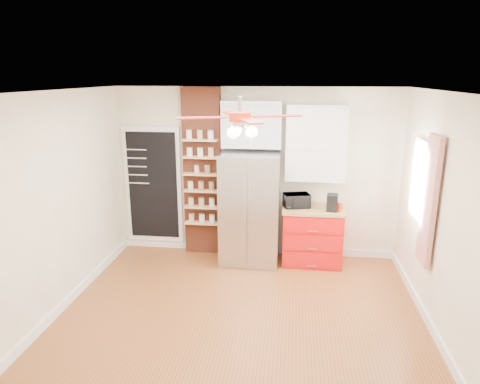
# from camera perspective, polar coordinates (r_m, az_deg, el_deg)

# --- Properties ---
(floor) EXTENTS (4.50, 4.50, 0.00)m
(floor) POSITION_cam_1_polar(r_m,az_deg,el_deg) (5.51, 0.02, -16.08)
(floor) COLOR brown
(floor) RESTS_ON ground
(ceiling) EXTENTS (4.50, 4.50, 0.00)m
(ceiling) POSITION_cam_1_polar(r_m,az_deg,el_deg) (4.70, 0.02, 13.26)
(ceiling) COLOR white
(ceiling) RESTS_ON wall_back
(wall_back) EXTENTS (4.50, 0.02, 2.70)m
(wall_back) POSITION_cam_1_polar(r_m,az_deg,el_deg) (6.86, 2.10, 2.54)
(wall_back) COLOR #FDF1CB
(wall_back) RESTS_ON floor
(wall_front) EXTENTS (4.50, 0.02, 2.70)m
(wall_front) POSITION_cam_1_polar(r_m,az_deg,el_deg) (3.12, -4.70, -13.92)
(wall_front) COLOR #FDF1CB
(wall_front) RESTS_ON floor
(wall_left) EXTENTS (0.02, 4.00, 2.70)m
(wall_left) POSITION_cam_1_polar(r_m,az_deg,el_deg) (5.66, -23.21, -1.51)
(wall_left) COLOR #FDF1CB
(wall_left) RESTS_ON floor
(wall_right) EXTENTS (0.02, 4.00, 2.70)m
(wall_right) POSITION_cam_1_polar(r_m,az_deg,el_deg) (5.18, 25.61, -3.30)
(wall_right) COLOR #FDF1CB
(wall_right) RESTS_ON floor
(chalkboard) EXTENTS (0.95, 0.05, 1.95)m
(chalkboard) POSITION_cam_1_polar(r_m,az_deg,el_deg) (7.23, -11.50, 0.87)
(chalkboard) COLOR white
(chalkboard) RESTS_ON wall_back
(brick_pillar) EXTENTS (0.60, 0.16, 2.70)m
(brick_pillar) POSITION_cam_1_polar(r_m,az_deg,el_deg) (6.90, -5.01, 2.58)
(brick_pillar) COLOR brown
(brick_pillar) RESTS_ON floor
(fridge) EXTENTS (0.90, 0.70, 1.75)m
(fridge) POSITION_cam_1_polar(r_m,az_deg,el_deg) (6.63, 1.35, -2.16)
(fridge) COLOR #BBBBC0
(fridge) RESTS_ON floor
(upper_glass_cabinet) EXTENTS (0.90, 0.35, 0.70)m
(upper_glass_cabinet) POSITION_cam_1_polar(r_m,az_deg,el_deg) (6.55, 1.59, 9.04)
(upper_glass_cabinet) COLOR white
(upper_glass_cabinet) RESTS_ON wall_back
(red_cabinet) EXTENTS (0.94, 0.64, 0.90)m
(red_cabinet) POSITION_cam_1_polar(r_m,az_deg,el_deg) (6.79, 9.57, -5.72)
(red_cabinet) COLOR red
(red_cabinet) RESTS_ON floor
(upper_shelf_unit) EXTENTS (0.90, 0.30, 1.15)m
(upper_shelf_unit) POSITION_cam_1_polar(r_m,az_deg,el_deg) (6.59, 10.07, 6.44)
(upper_shelf_unit) COLOR white
(upper_shelf_unit) RESTS_ON wall_back
(window) EXTENTS (0.04, 0.75, 1.05)m
(window) POSITION_cam_1_polar(r_m,az_deg,el_deg) (5.95, 23.04, 1.28)
(window) COLOR white
(window) RESTS_ON wall_right
(curtain) EXTENTS (0.06, 0.40, 1.55)m
(curtain) POSITION_cam_1_polar(r_m,az_deg,el_deg) (5.45, 23.92, -1.13)
(curtain) COLOR red
(curtain) RESTS_ON wall_right
(ceiling_fan) EXTENTS (1.40, 1.40, 0.44)m
(ceiling_fan) POSITION_cam_1_polar(r_m,az_deg,el_deg) (4.72, 0.02, 9.91)
(ceiling_fan) COLOR silver
(ceiling_fan) RESTS_ON ceiling
(toaster_oven) EXTENTS (0.44, 0.35, 0.21)m
(toaster_oven) POSITION_cam_1_polar(r_m,az_deg,el_deg) (6.62, 7.53, -1.13)
(toaster_oven) COLOR black
(toaster_oven) RESTS_ON red_cabinet
(coffee_maker) EXTENTS (0.18, 0.21, 0.25)m
(coffee_maker) POSITION_cam_1_polar(r_m,az_deg,el_deg) (6.53, 12.19, -1.40)
(coffee_maker) COLOR black
(coffee_maker) RESTS_ON red_cabinet
(canister_left) EXTENTS (0.12, 0.12, 0.14)m
(canister_left) POSITION_cam_1_polar(r_m,az_deg,el_deg) (6.55, 13.04, -1.93)
(canister_left) COLOR #A71709
(canister_left) RESTS_ON red_cabinet
(canister_right) EXTENTS (0.12, 0.12, 0.13)m
(canister_right) POSITION_cam_1_polar(r_m,az_deg,el_deg) (6.69, 12.28, -1.56)
(canister_right) COLOR red
(canister_right) RESTS_ON red_cabinet
(pantry_jar_oats) EXTENTS (0.09, 0.09, 0.12)m
(pantry_jar_oats) POSITION_cam_1_polar(r_m,az_deg,el_deg) (6.79, -5.79, 3.04)
(pantry_jar_oats) COLOR #C4BD95
(pantry_jar_oats) RESTS_ON brick_pillar
(pantry_jar_beans) EXTENTS (0.10, 0.10, 0.12)m
(pantry_jar_beans) POSITION_cam_1_polar(r_m,az_deg,el_deg) (6.71, -4.36, 2.95)
(pantry_jar_beans) COLOR #866244
(pantry_jar_beans) RESTS_ON brick_pillar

